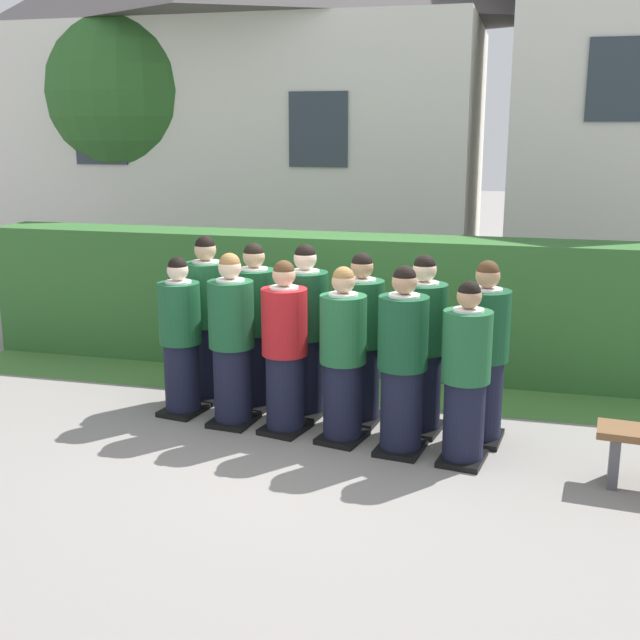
# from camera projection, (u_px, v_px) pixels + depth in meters

# --- Properties ---
(ground_plane) EXTENTS (60.00, 60.00, 0.00)m
(ground_plane) POSITION_uv_depth(u_px,v_px,m) (313.00, 435.00, 7.45)
(ground_plane) COLOR gray
(student_front_row_0) EXTENTS (0.44, 0.51, 1.59)m
(student_front_row_0) POSITION_uv_depth(u_px,v_px,m) (181.00, 340.00, 7.87)
(student_front_row_0) COLOR black
(student_front_row_0) RESTS_ON ground
(student_front_row_1) EXTENTS (0.43, 0.55, 1.67)m
(student_front_row_1) POSITION_uv_depth(u_px,v_px,m) (232.00, 344.00, 7.59)
(student_front_row_1) COLOR black
(student_front_row_1) RESTS_ON ground
(student_in_red_blazer) EXTENTS (0.47, 0.56, 1.64)m
(student_in_red_blazer) POSITION_uv_depth(u_px,v_px,m) (285.00, 352.00, 7.39)
(student_in_red_blazer) COLOR black
(student_in_red_blazer) RESTS_ON ground
(student_front_row_3) EXTENTS (0.47, 0.53, 1.62)m
(student_front_row_3) POSITION_uv_depth(u_px,v_px,m) (343.00, 359.00, 7.17)
(student_front_row_3) COLOR black
(student_front_row_3) RESTS_ON ground
(student_front_row_4) EXTENTS (0.45, 0.53, 1.67)m
(student_front_row_4) POSITION_uv_depth(u_px,v_px,m) (402.00, 365.00, 6.91)
(student_front_row_4) COLOR black
(student_front_row_4) RESTS_ON ground
(student_front_row_5) EXTENTS (0.43, 0.53, 1.59)m
(student_front_row_5) POSITION_uv_depth(u_px,v_px,m) (466.00, 378.00, 6.70)
(student_front_row_5) COLOR black
(student_front_row_5) RESTS_ON ground
(student_rear_row_0) EXTENTS (0.50, 0.58, 1.73)m
(student_rear_row_0) POSITION_uv_depth(u_px,v_px,m) (208.00, 322.00, 8.31)
(student_rear_row_0) COLOR black
(student_rear_row_0) RESTS_ON ground
(student_rear_row_1) EXTENTS (0.49, 0.57, 1.70)m
(student_rear_row_1) POSITION_uv_depth(u_px,v_px,m) (255.00, 330.00, 8.07)
(student_rear_row_1) COLOR black
(student_rear_row_1) RESTS_ON ground
(student_rear_row_2) EXTENTS (0.46, 0.54, 1.72)m
(student_rear_row_2) POSITION_uv_depth(u_px,v_px,m) (305.00, 334.00, 7.85)
(student_rear_row_2) COLOR black
(student_rear_row_2) RESTS_ON ground
(student_rear_row_3) EXTENTS (0.44, 0.55, 1.66)m
(student_rear_row_3) POSITION_uv_depth(u_px,v_px,m) (361.00, 342.00, 7.65)
(student_rear_row_3) COLOR black
(student_rear_row_3) RESTS_ON ground
(student_rear_row_4) EXTENTS (0.46, 0.54, 1.69)m
(student_rear_row_4) POSITION_uv_depth(u_px,v_px,m) (422.00, 349.00, 7.39)
(student_rear_row_4) COLOR black
(student_rear_row_4) RESTS_ON ground
(student_rear_row_5) EXTENTS (0.44, 0.55, 1.67)m
(student_rear_row_5) POSITION_uv_depth(u_px,v_px,m) (484.00, 357.00, 7.16)
(student_rear_row_5) COLOR black
(student_rear_row_5) RESTS_ON ground
(hedge) EXTENTS (9.24, 0.70, 1.59)m
(hedge) POSITION_uv_depth(u_px,v_px,m) (361.00, 304.00, 9.32)
(hedge) COLOR #33662D
(hedge) RESTS_ON ground
(school_building_annex) EXTENTS (8.48, 4.49, 6.86)m
(school_building_annex) POSITION_uv_depth(u_px,v_px,m) (250.00, 85.00, 14.13)
(school_building_annex) COLOR silver
(school_building_annex) RESTS_ON ground
(oak_tree_left) EXTENTS (3.07, 3.07, 4.90)m
(oak_tree_left) POSITION_uv_depth(u_px,v_px,m) (138.00, 94.00, 13.52)
(oak_tree_left) COLOR brown
(oak_tree_left) RESTS_ON ground
(lawn_strip) EXTENTS (9.24, 0.90, 0.01)m
(lawn_strip) POSITION_uv_depth(u_px,v_px,m) (345.00, 389.00, 8.75)
(lawn_strip) COLOR #477A38
(lawn_strip) RESTS_ON ground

